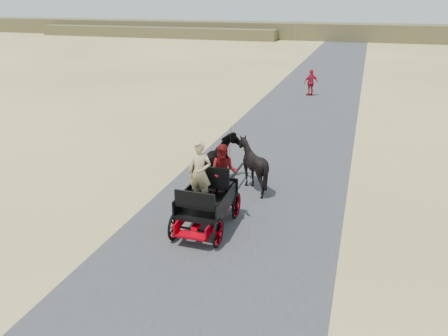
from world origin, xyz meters
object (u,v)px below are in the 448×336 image
(horse_right, at_px, (252,165))
(horse_left, at_px, (221,162))
(carriage, at_px, (207,215))
(pedestrian, at_px, (311,83))

(horse_right, bearing_deg, horse_left, 0.00)
(carriage, height_order, horse_right, horse_right)
(pedestrian, bearing_deg, carriage, 49.58)
(horse_right, relative_size, pedestrian, 0.98)
(horse_left, xyz_separation_m, pedestrian, (1.04, 15.77, 0.02))
(horse_left, height_order, horse_right, horse_right)
(horse_right, height_order, pedestrian, pedestrian)
(carriage, distance_m, horse_right, 3.09)
(pedestrian, bearing_deg, horse_left, 47.30)
(carriage, bearing_deg, pedestrian, 88.50)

